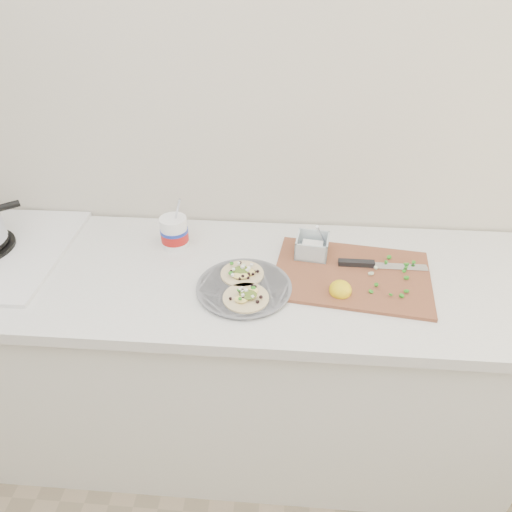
{
  "coord_description": "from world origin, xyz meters",
  "views": [
    {
      "loc": [
        0.35,
        0.22,
        1.81
      ],
      "look_at": [
        0.26,
        1.43,
        0.96
      ],
      "focal_mm": 32.0,
      "sensor_mm": 36.0,
      "label": 1
    }
  ],
  "objects": [
    {
      "name": "cutboard",
      "position": [
        0.56,
        1.44,
        0.92
      ],
      "size": [
        0.54,
        0.41,
        0.08
      ],
      "rotation": [
        0.0,
        0.0,
        -0.13
      ],
      "color": "brown",
      "rests_on": "counter"
    },
    {
      "name": "tub",
      "position": [
        -0.04,
        1.55,
        0.97
      ],
      "size": [
        0.1,
        0.1,
        0.22
      ],
      "rotation": [
        0.0,
        0.0,
        -0.24
      ],
      "color": "white",
      "rests_on": "counter"
    },
    {
      "name": "counter",
      "position": [
        0.0,
        1.43,
        0.45
      ],
      "size": [
        2.44,
        0.66,
        0.9
      ],
      "color": "silver",
      "rests_on": "ground"
    },
    {
      "name": "taco_plate",
      "position": [
        0.23,
        1.33,
        0.92
      ],
      "size": [
        0.3,
        0.3,
        0.04
      ],
      "rotation": [
        0.0,
        0.0,
        -0.08
      ],
      "color": "slate",
      "rests_on": "counter"
    }
  ]
}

